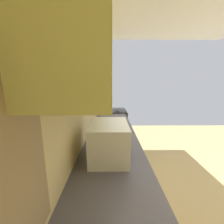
% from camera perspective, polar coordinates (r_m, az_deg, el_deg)
% --- Properties ---
extents(ground_plane, '(6.39, 6.39, 0.00)m').
position_cam_1_polar(ground_plane, '(2.64, 30.66, -26.27)').
color(ground_plane, tan).
extents(wall_back, '(4.11, 0.12, 2.67)m').
position_cam_1_polar(wall_back, '(1.80, -11.97, 4.36)').
color(wall_back, '#DCBD78').
rests_on(wall_back, ground_plane).
extents(counter_run, '(3.17, 0.63, 0.91)m').
position_cam_1_polar(counter_run, '(1.74, -0.25, -27.63)').
color(counter_run, '#E0D575').
rests_on(counter_run, ground_plane).
extents(upper_cabinets, '(1.97, 0.30, 0.73)m').
position_cam_1_polar(upper_cabinets, '(1.38, -7.15, 23.47)').
color(upper_cabinets, '#DDDC7A').
extents(oven_range, '(0.67, 0.68, 1.09)m').
position_cam_1_polar(oven_range, '(3.44, 0.22, -6.67)').
color(oven_range, black).
rests_on(oven_range, ground_plane).
extents(microwave, '(0.45, 0.33, 0.31)m').
position_cam_1_polar(microwave, '(1.23, -1.10, -11.73)').
color(microwave, white).
rests_on(microwave, counter_run).
extents(bowl, '(0.12, 0.12, 0.04)m').
position_cam_1_polar(bowl, '(1.99, 2.21, -6.44)').
color(bowl, silver).
rests_on(bowl, counter_run).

